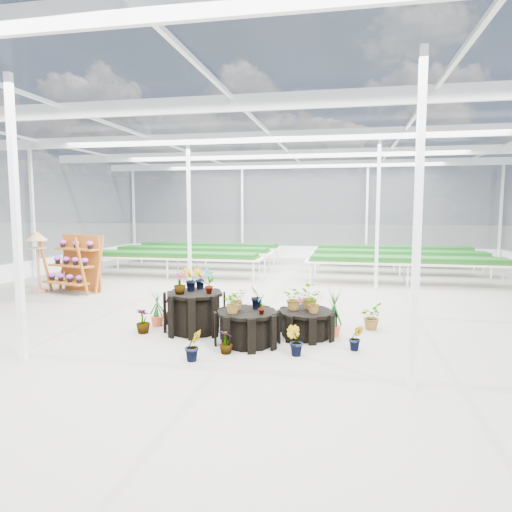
% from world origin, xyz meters
% --- Properties ---
extents(ground_plane, '(24.00, 24.00, 0.00)m').
position_xyz_m(ground_plane, '(0.00, 0.00, 0.00)').
color(ground_plane, gray).
rests_on(ground_plane, ground).
extents(greenhouse_shell, '(18.00, 24.00, 4.50)m').
position_xyz_m(greenhouse_shell, '(0.00, 0.00, 2.25)').
color(greenhouse_shell, white).
rests_on(greenhouse_shell, ground).
extents(steel_frame, '(18.00, 24.00, 4.50)m').
position_xyz_m(steel_frame, '(0.00, 0.00, 2.25)').
color(steel_frame, silver).
rests_on(steel_frame, ground).
extents(nursery_benches, '(16.00, 7.00, 0.84)m').
position_xyz_m(nursery_benches, '(0.00, 7.20, 0.42)').
color(nursery_benches, silver).
rests_on(nursery_benches, ground).
extents(plinth_tall, '(1.42, 1.42, 0.80)m').
position_xyz_m(plinth_tall, '(-0.83, -1.84, 0.40)').
color(plinth_tall, black).
rests_on(plinth_tall, ground).
extents(plinth_mid, '(1.47, 1.47, 0.61)m').
position_xyz_m(plinth_mid, '(0.37, -2.44, 0.30)').
color(plinth_mid, black).
rests_on(plinth_mid, ground).
extents(plinth_low, '(1.39, 1.39, 0.50)m').
position_xyz_m(plinth_low, '(1.37, -1.74, 0.25)').
color(plinth_low, black).
rests_on(plinth_low, ground).
extents(shelf_rack, '(1.75, 1.24, 1.67)m').
position_xyz_m(shelf_rack, '(-5.71, 1.55, 0.84)').
color(shelf_rack, '#914915').
rests_on(shelf_rack, ground).
extents(bird_table, '(0.56, 0.56, 1.79)m').
position_xyz_m(bird_table, '(-6.68, 1.35, 0.90)').
color(bird_table, '#AB6F4E').
rests_on(bird_table, ground).
extents(nursery_plants, '(4.80, 3.00, 1.31)m').
position_xyz_m(nursery_plants, '(0.44, -1.72, 0.52)').
color(nursery_plants, '#0E4011').
rests_on(nursery_plants, ground).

